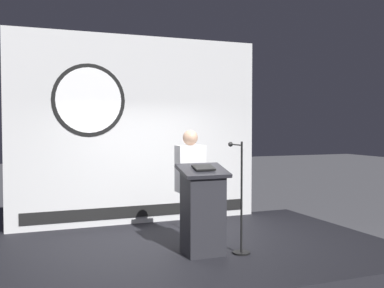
% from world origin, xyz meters
% --- Properties ---
extents(ground_plane, '(40.00, 40.00, 0.00)m').
position_xyz_m(ground_plane, '(0.00, 0.00, 0.00)').
color(ground_plane, '#4C4C51').
extents(stage_platform, '(6.40, 4.00, 0.30)m').
position_xyz_m(stage_platform, '(0.00, 0.00, 0.15)').
color(stage_platform, black).
rests_on(stage_platform, ground).
extents(banner_display, '(4.52, 0.12, 3.34)m').
position_xyz_m(banner_display, '(-0.03, 1.85, 1.97)').
color(banner_display, silver).
rests_on(banner_display, stage_platform).
extents(podium, '(0.64, 0.50, 1.23)m').
position_xyz_m(podium, '(0.26, -0.46, 0.90)').
color(podium, '#26262B').
rests_on(podium, stage_platform).
extents(speaker_person, '(0.40, 0.26, 1.69)m').
position_xyz_m(speaker_person, '(0.27, 0.02, 1.16)').
color(speaker_person, black).
rests_on(speaker_person, stage_platform).
extents(microphone_stand, '(0.24, 0.50, 1.53)m').
position_xyz_m(microphone_stand, '(0.77, -0.56, 0.84)').
color(microphone_stand, black).
rests_on(microphone_stand, stage_platform).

